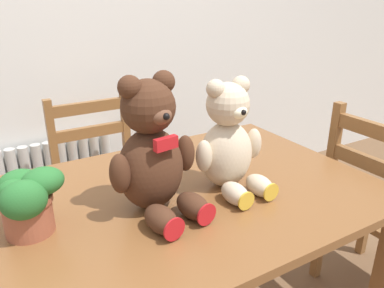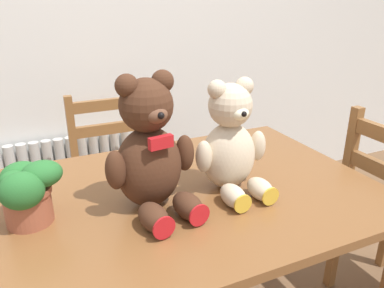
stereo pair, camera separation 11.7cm
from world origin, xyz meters
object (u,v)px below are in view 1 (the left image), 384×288
at_px(wooden_chair_side, 380,209).
at_px(potted_plant, 27,199).
at_px(teddy_bear_left, 153,154).
at_px(teddy_bear_right, 229,142).
at_px(wooden_chair_behind, 103,182).

height_order(wooden_chair_side, potted_plant, potted_plant).
height_order(teddy_bear_left, potted_plant, teddy_bear_left).
xyz_separation_m(wooden_chair_side, teddy_bear_right, (-0.81, 0.09, 0.46)).
distance_m(wooden_chair_side, teddy_bear_left, 1.19).
relative_size(wooden_chair_side, teddy_bear_left, 2.25).
relative_size(teddy_bear_left, teddy_bear_right, 1.11).
bearing_deg(teddy_bear_right, potted_plant, -6.45).
relative_size(wooden_chair_side, potted_plant, 5.02).
bearing_deg(potted_plant, teddy_bear_left, -8.83).
bearing_deg(teddy_bear_left, wooden_chair_side, 166.89).
distance_m(wooden_chair_behind, teddy_bear_left, 1.00).
relative_size(wooden_chair_side, teddy_bear_right, 2.50).
distance_m(wooden_chair_side, potted_plant, 1.50).
bearing_deg(wooden_chair_side, teddy_bear_left, -94.68).
distance_m(wooden_chair_behind, teddy_bear_right, 1.00).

